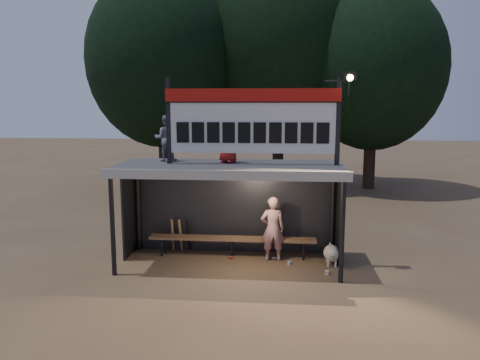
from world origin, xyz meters
name	(u,v)px	position (x,y,z in m)	size (l,w,h in m)	color
ground	(230,264)	(0.00, 0.00, 0.00)	(80.00, 80.00, 0.00)	brown
player	(273,229)	(0.97, 0.35, 0.77)	(0.56, 0.37, 1.53)	silver
child_a	(166,138)	(-1.53, 0.42, 2.85)	(0.52, 0.40, 1.07)	gray
child_b	(228,138)	(-0.05, 0.27, 2.88)	(0.55, 0.35, 1.12)	#A91D1A
dugout_shelter	(231,183)	(0.00, 0.24, 1.85)	(5.10, 2.08, 2.32)	#3F3F42
scoreboard_assembly	(255,119)	(0.56, -0.01, 3.32)	(4.10, 0.27, 1.99)	black
bench	(232,239)	(0.00, 0.55, 0.43)	(4.00, 0.35, 0.48)	brown
tree_left	(162,60)	(-4.00, 10.00, 5.51)	(6.46, 6.46, 9.27)	black
tree_mid	(279,48)	(1.00, 11.50, 6.17)	(7.22, 7.22, 10.36)	black
tree_right	(373,68)	(5.00, 10.50, 5.19)	(6.08, 6.08, 8.72)	#322216
dog	(332,253)	(2.32, 0.16, 0.28)	(0.36, 0.81, 0.49)	white
bats	(181,235)	(-1.32, 0.82, 0.43)	(0.48, 0.33, 0.84)	#926944
litter	(285,261)	(1.27, 0.25, 0.04)	(2.29, 1.46, 0.08)	#A51C20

